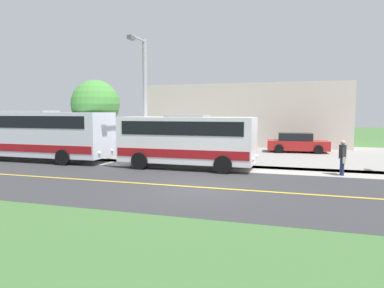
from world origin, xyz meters
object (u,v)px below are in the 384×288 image
object	(u,v)px
shuttle_bus_front	(187,139)
commercial_building	(250,115)
pedestrian_with_bags	(343,157)
parked_car_near	(297,143)
transit_bus_rear	(32,133)
tree_curbside	(95,104)
street_light_pole	(144,95)

from	to	relation	value
shuttle_bus_front	commercial_building	bearing A→B (deg)	176.47
pedestrian_with_bags	commercial_building	xyz separation A→B (m)	(-16.77, -6.69, 1.82)
parked_car_near	commercial_building	bearing A→B (deg)	-148.80
transit_bus_rear	pedestrian_with_bags	distance (m)	17.94
pedestrian_with_bags	tree_curbside	bearing A→B (deg)	-100.37
tree_curbside	commercial_building	xyz separation A→B (m)	(-14.00, 8.44, -0.79)
street_light_pole	parked_car_near	xyz separation A→B (m)	(-9.07, 8.22, -3.24)
tree_curbside	shuttle_bus_front	bearing A→B (deg)	68.68
tree_curbside	pedestrian_with_bags	bearing A→B (deg)	79.63
shuttle_bus_front	tree_curbside	distance (m)	8.17
parked_car_near	transit_bus_rear	bearing A→B (deg)	-59.27
pedestrian_with_bags	street_light_pole	xyz separation A→B (m)	(-0.23, -10.40, 3.04)
shuttle_bus_front	parked_car_near	distance (m)	10.98
pedestrian_with_bags	street_light_pole	world-z (taller)	street_light_pole
parked_car_near	tree_curbside	xyz separation A→B (m)	(6.53, -12.96, 2.82)
parked_car_near	shuttle_bus_front	bearing A→B (deg)	-30.58
pedestrian_with_bags	commercial_building	size ratio (longest dim) A/B	0.10
parked_car_near	commercial_building	xyz separation A→B (m)	(-7.47, -4.52, 2.03)
shuttle_bus_front	pedestrian_with_bags	world-z (taller)	shuttle_bus_front
transit_bus_rear	street_light_pole	size ratio (longest dim) A/B	1.49
transit_bus_rear	tree_curbside	xyz separation A→B (m)	(-2.83, 2.79, 1.81)
parked_car_near	commercial_building	size ratio (longest dim) A/B	0.26
parked_car_near	tree_curbside	world-z (taller)	tree_curbside
commercial_building	pedestrian_with_bags	bearing A→B (deg)	21.76
street_light_pole	pedestrian_with_bags	bearing A→B (deg)	88.72
shuttle_bus_front	pedestrian_with_bags	distance (m)	7.77
parked_car_near	tree_curbside	distance (m)	14.78
transit_bus_rear	commercial_building	world-z (taller)	commercial_building
shuttle_bus_front	transit_bus_rear	distance (m)	10.19
shuttle_bus_front	street_light_pole	world-z (taller)	street_light_pole
pedestrian_with_bags	parked_car_near	bearing A→B (deg)	-166.86
pedestrian_with_bags	parked_car_near	world-z (taller)	pedestrian_with_bags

